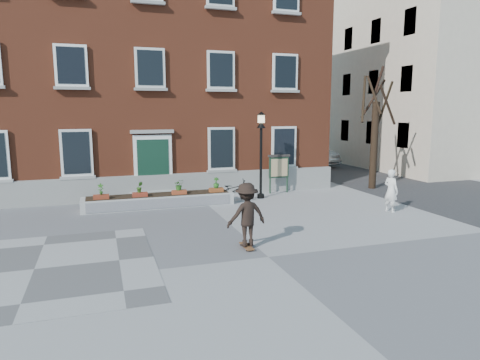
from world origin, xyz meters
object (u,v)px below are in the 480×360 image
object	(u,v)px
lamp_post	(261,143)
notice_board	(279,167)
skateboarder	(247,215)
parked_car	(310,154)
bystander	(391,191)
bicycle	(233,190)

from	to	relation	value
lamp_post	notice_board	world-z (taller)	lamp_post
notice_board	skateboarder	size ratio (longest dim) A/B	0.96
parked_car	bystander	world-z (taller)	bystander
bicycle	skateboarder	world-z (taller)	skateboarder
bicycle	lamp_post	distance (m)	2.49
bystander	bicycle	bearing A→B (deg)	39.87
bicycle	bystander	bearing A→B (deg)	-117.30
notice_board	skateboarder	world-z (taller)	skateboarder
bicycle	lamp_post	world-z (taller)	lamp_post
lamp_post	notice_board	xyz separation A→B (m)	(1.28, 0.89, -1.28)
bystander	skateboarder	bearing A→B (deg)	96.24
bicycle	notice_board	distance (m)	2.97
lamp_post	skateboarder	xyz separation A→B (m)	(-2.97, -6.59, -1.54)
parked_car	skateboarder	distance (m)	19.78
skateboarder	bystander	bearing A→B (deg)	19.75
bicycle	parked_car	distance (m)	13.69
parked_car	bystander	xyz separation A→B (m)	(-3.78, -14.17, 0.03)
bystander	parked_car	bearing A→B (deg)	-28.46
parked_car	lamp_post	world-z (taller)	lamp_post
notice_board	bystander	bearing A→B (deg)	-62.19
bicycle	parked_car	xyz separation A→B (m)	(9.08, 10.24, 0.35)
parked_car	notice_board	distance (m)	11.21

